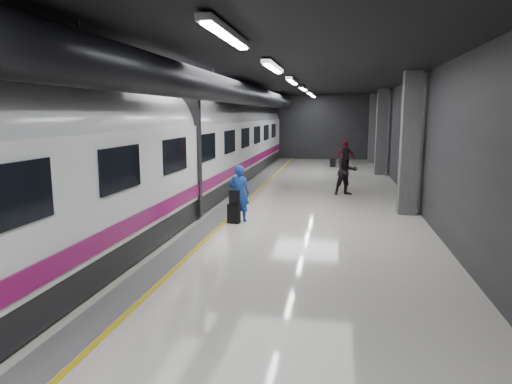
{
  "coord_description": "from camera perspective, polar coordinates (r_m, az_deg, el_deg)",
  "views": [
    {
      "loc": [
        2.33,
        -13.12,
        3.18
      ],
      "look_at": [
        0.3,
        -1.85,
        1.23
      ],
      "focal_mm": 32.0,
      "sensor_mm": 36.0,
      "label": 1
    }
  ],
  "objects": [
    {
      "name": "shoulder_bag",
      "position": [
        13.42,
        -2.7,
        -0.64
      ],
      "size": [
        0.3,
        0.16,
        0.4
      ],
      "primitive_type": "cube",
      "rotation": [
        0.0,
        0.0,
        -0.01
      ],
      "color": "black",
      "rests_on": "suitcase_main"
    },
    {
      "name": "traveler_far_b",
      "position": [
        24.39,
        11.0,
        4.2
      ],
      "size": [
        1.15,
        0.66,
        1.85
      ],
      "primitive_type": "imported",
      "rotation": [
        0.0,
        0.0,
        -0.2
      ],
      "color": "maroon",
      "rests_on": "ground"
    },
    {
      "name": "ground",
      "position": [
        13.7,
        0.15,
        -3.74
      ],
      "size": [
        40.0,
        40.0,
        0.0
      ],
      "primitive_type": "plane",
      "color": "silver",
      "rests_on": "ground"
    },
    {
      "name": "platform_hall",
      "position": [
        14.32,
        -0.31,
        11.12
      ],
      "size": [
        10.02,
        40.02,
        4.51
      ],
      "color": "black",
      "rests_on": "ground"
    },
    {
      "name": "traveler_main",
      "position": [
        13.63,
        -2.13,
        -0.16
      ],
      "size": [
        0.64,
        0.44,
        1.7
      ],
      "primitive_type": "imported",
      "rotation": [
        0.0,
        0.0,
        3.19
      ],
      "color": "blue",
      "rests_on": "ground"
    },
    {
      "name": "suitcase_far",
      "position": [
        28.35,
        9.57,
        3.62
      ],
      "size": [
        0.34,
        0.23,
        0.5
      ],
      "primitive_type": "cube",
      "rotation": [
        0.0,
        0.0,
        0.03
      ],
      "color": "black",
      "rests_on": "ground"
    },
    {
      "name": "suitcase_main",
      "position": [
        13.49,
        -2.78,
        -2.71
      ],
      "size": [
        0.37,
        0.26,
        0.57
      ],
      "primitive_type": "cube",
      "rotation": [
        0.0,
        0.0,
        -0.1
      ],
      "color": "black",
      "rests_on": "ground"
    },
    {
      "name": "traveler_far_a",
      "position": [
        18.43,
        11.21,
        2.56
      ],
      "size": [
        1.14,
        1.04,
        1.91
      ],
      "primitive_type": "imported",
      "rotation": [
        0.0,
        0.0,
        0.43
      ],
      "color": "black",
      "rests_on": "ground"
    },
    {
      "name": "train",
      "position": [
        14.3,
        -12.81,
        4.99
      ],
      "size": [
        3.05,
        38.0,
        4.05
      ],
      "color": "black",
      "rests_on": "ground"
    }
  ]
}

